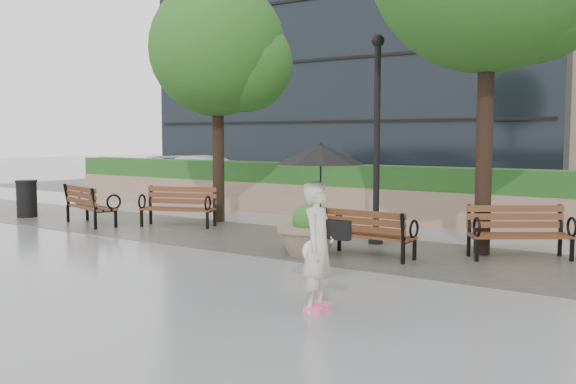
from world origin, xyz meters
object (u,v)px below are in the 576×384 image
Objects in this scene: car_left at (210,175)px; car_right at (311,182)px; bench_0 at (91,213)px; bench_3 at (519,244)px; bench_2 at (369,243)px; planter_left at (308,236)px; pedestrian at (319,210)px; lamppost at (377,153)px; bench_1 at (178,215)px; trash_bin at (27,200)px.

car_left is 4.17m from car_right.
bench_3 is at bearing -155.70° from bench_0.
planter_left is at bearing 26.08° from bench_2.
bench_3 is 3.56m from planter_left.
pedestrian is (11.10, -10.60, 0.51)m from car_left.
bench_2 is 0.39× the size of lamppost.
bench_0 is 7.90m from car_left.
car_right is at bearing 73.80° from bench_1.
bench_1 is at bearing -142.04° from car_left.
bench_1 is at bearing -174.58° from lamppost.
planter_left reaches higher than trash_bin.
car_left reaches higher than planter_left.
pedestrian reaches higher than bench_3.
bench_1 is 0.45× the size of lamppost.
bench_3 is at bearing -22.71° from pedestrian.
trash_bin is (-4.41, -0.94, 0.18)m from bench_1.
bench_2 is at bearing -67.54° from lamppost.
bench_2 is 9.41m from car_right.
bench_0 is at bearing 155.74° from car_right.
pedestrian is at bearing -55.02° from planter_left.
lamppost is (9.20, 1.40, 1.30)m from trash_bin.
planter_left is at bearing 25.45° from pedestrian.
trash_bin is at bearing -176.03° from car_left.
planter_left is 0.29× the size of car_right.
planter_left reaches higher than bench_3.
pedestrian is (10.81, -3.24, 0.75)m from trash_bin.
trash_bin is 0.19× the size of car_left.
trash_bin is (-11.89, -1.39, 0.18)m from bench_3.
pedestrian is at bearing 109.14° from bench_2.
bench_1 is at bearing 163.33° from planter_left.
bench_0 is 2.12m from bench_1.
planter_left reaches higher than bench_2.
car_left is (-0.29, 7.36, 0.24)m from trash_bin.
pedestrian is (8.28, -3.23, 0.93)m from bench_0.
bench_1 is at bearing -7.80° from bench_2.
bench_0 is 8.94m from pedestrian.
bench_0 is 1.02× the size of bench_1.
pedestrian is at bearing -160.91° from car_right.
planter_left is 0.22× the size of car_left.
bench_0 is 2.53m from trash_bin.
planter_left is 1.20× the size of trash_bin.
lamppost is at bearing -120.41° from car_left.
car_left is at bearing 139.62° from planter_left.
car_left is at bearing 76.94° from car_right.
car_right reaches higher than bench_2.
bench_3 is (9.37, 1.40, -0.01)m from bench_0.
planter_left is at bearing -2.39° from trash_bin.
lamppost reaches higher than bench_1.
trash_bin is at bearing 171.17° from bench_1.
bench_1 is 7.49m from bench_3.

